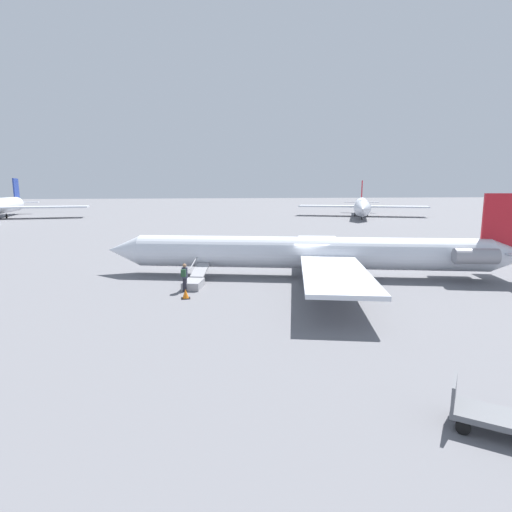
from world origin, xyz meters
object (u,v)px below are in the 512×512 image
object	(u,v)px
airplane_main	(321,253)
airplane_far_left	(362,205)
boarding_stairs	(195,281)
luggage_cart	(493,416)
passenger	(185,276)

from	to	relation	value
airplane_main	airplane_far_left	size ratio (longest dim) A/B	0.79
airplane_main	boarding_stairs	world-z (taller)	airplane_main
airplane_main	luggage_cart	distance (m)	18.71
airplane_main	airplane_far_left	world-z (taller)	airplane_far_left
passenger	luggage_cart	world-z (taller)	passenger
airplane_main	boarding_stairs	distance (m)	9.15
passenger	luggage_cart	distance (m)	17.79
airplane_far_left	passenger	xyz separation A→B (m)	(44.16, 64.69, -1.64)
boarding_stairs	passenger	xyz separation A→B (m)	(0.66, 1.17, 0.65)
boarding_stairs	airplane_main	bearing A→B (deg)	-66.02
airplane_main	luggage_cart	size ratio (longest dim) A/B	12.35
luggage_cart	passenger	bearing A→B (deg)	-24.92
boarding_stairs	airplane_far_left	bearing A→B (deg)	-17.14
boarding_stairs	passenger	world-z (taller)	passenger
passenger	boarding_stairs	bearing A→B (deg)	-12.31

